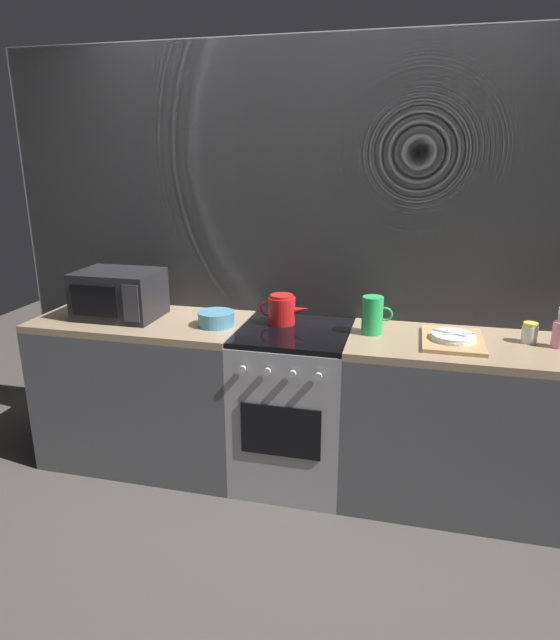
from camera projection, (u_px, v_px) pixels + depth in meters
ground_plane at (293, 475)px, 3.20m from camera, size 8.00×8.00×0.00m
back_wall at (306, 264)px, 3.14m from camera, size 3.60×0.05×2.40m
counter_left at (147, 390)px, 3.27m from camera, size 1.20×0.60×0.90m
stove_unit at (293, 406)px, 3.06m from camera, size 0.60×0.63×0.90m
counter_right at (461, 424)px, 2.86m from camera, size 1.20×0.60×0.90m
microwave at (119, 294)px, 3.13m from camera, size 0.46×0.35×0.27m
kettle at (282, 310)px, 3.01m from camera, size 0.28×0.15×0.17m
mixing_bowl at (216, 319)px, 2.99m from camera, size 0.20×0.20×0.08m
pitcher at (373, 315)px, 2.85m from camera, size 0.16×0.11×0.20m
dish_pile at (453, 339)px, 2.73m from camera, size 0.30×0.40×0.06m
spice_jar at (530, 333)px, 2.72m from camera, size 0.08×0.08×0.10m
spray_bottle at (559, 332)px, 2.65m from camera, size 0.08×0.06×0.20m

